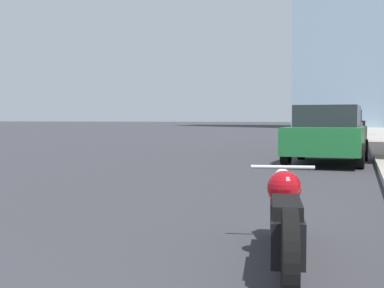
{
  "coord_description": "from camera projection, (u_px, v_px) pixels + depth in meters",
  "views": [
    {
      "loc": [
        3.4,
        -0.44,
        1.22
      ],
      "look_at": [
        1.23,
        6.54,
        0.88
      ],
      "focal_mm": 50.0,
      "sensor_mm": 36.0,
      "label": 1
    }
  ],
  "objects": [
    {
      "name": "sidewalk",
      "position": [
        383.0,
        135.0,
        38.12
      ],
      "size": [
        2.55,
        240.0,
        0.15
      ],
      "color": "#9E998E",
      "rests_on": "ground_plane"
    },
    {
      "name": "parked_car_black",
      "position": [
        350.0,
        123.0,
        37.41
      ],
      "size": [
        2.07,
        4.59,
        1.85
      ],
      "rotation": [
        0.0,
        0.0,
        0.08
      ],
      "color": "black",
      "rests_on": "ground_plane"
    },
    {
      "name": "parked_car_green",
      "position": [
        328.0,
        134.0,
        14.49
      ],
      "size": [
        2.15,
        4.37,
        1.58
      ],
      "rotation": [
        0.0,
        0.0,
        -0.05
      ],
      "color": "#1E6B33",
      "rests_on": "ground_plane"
    },
    {
      "name": "motorcycle",
      "position": [
        285.0,
        220.0,
        4.42
      ],
      "size": [
        0.71,
        2.64,
        0.77
      ],
      "rotation": [
        0.0,
        0.0,
        0.16
      ],
      "color": "black",
      "rests_on": "ground_plane"
    },
    {
      "name": "parked_car_red",
      "position": [
        343.0,
        126.0,
        26.28
      ],
      "size": [
        1.99,
        4.45,
        1.72
      ],
      "rotation": [
        0.0,
        0.0,
        -0.02
      ],
      "color": "red",
      "rests_on": "ground_plane"
    }
  ]
}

